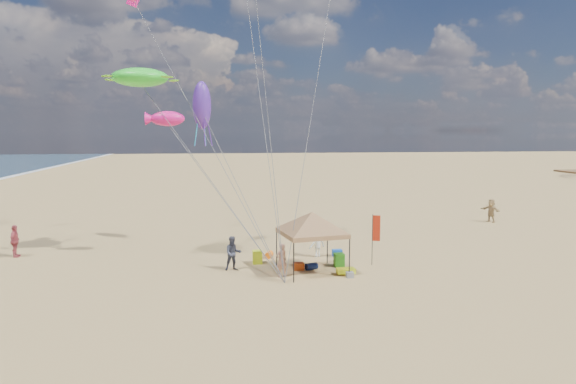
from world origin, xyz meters
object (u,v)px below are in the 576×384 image
(chair_green, at_px, (339,260))
(feather_flag, at_px, (375,231))
(cooler_blue, at_px, (337,253))
(person_near_a, at_px, (281,260))
(chair_yellow, at_px, (257,257))
(person_near_c, at_px, (317,243))
(canopy_tent, at_px, (312,214))
(beach_cart, at_px, (346,271))
(person_far_c, at_px, (491,210))
(person_near_b, at_px, (233,253))
(cooler_red, at_px, (298,266))
(person_far_a, at_px, (15,241))

(chair_green, bearing_deg, feather_flag, -0.05)
(cooler_blue, bearing_deg, chair_green, -100.81)
(person_near_a, bearing_deg, chair_yellow, -97.14)
(feather_flag, distance_m, person_near_c, 3.62)
(canopy_tent, xyz_separation_m, cooler_blue, (2.04, 3.05, -2.75))
(person_near_a, bearing_deg, cooler_blue, -161.11)
(chair_yellow, bearing_deg, beach_cart, -33.60)
(cooler_blue, xyz_separation_m, beach_cart, (-0.45, -3.74, 0.01))
(person_near_a, relative_size, person_far_c, 0.91)
(chair_green, xyz_separation_m, person_near_b, (-5.51, 0.06, 0.53))
(chair_green, bearing_deg, person_near_b, 179.39)
(person_near_b, distance_m, person_far_c, 23.18)
(feather_flag, distance_m, cooler_red, 4.47)
(person_near_a, distance_m, person_near_b, 2.77)
(cooler_blue, bearing_deg, person_far_c, 32.05)
(person_near_c, bearing_deg, chair_yellow, -7.60)
(beach_cart, xyz_separation_m, person_near_b, (-5.48, 1.60, 0.68))
(person_far_c, bearing_deg, person_far_a, -102.90)
(chair_green, relative_size, person_far_a, 0.38)
(chair_green, bearing_deg, person_near_a, -155.06)
(person_far_a, bearing_deg, cooler_red, -107.83)
(canopy_tent, relative_size, cooler_red, 10.47)
(cooler_blue, height_order, person_far_c, person_far_c)
(canopy_tent, height_order, cooler_red, canopy_tent)
(person_far_a, bearing_deg, beach_cart, -109.28)
(chair_green, bearing_deg, canopy_tent, -152.27)
(person_near_b, bearing_deg, chair_yellow, 32.19)
(person_near_b, bearing_deg, person_far_c, 19.83)
(chair_yellow, height_order, person_far_c, person_far_c)
(cooler_red, height_order, chair_yellow, chair_yellow)
(person_near_a, bearing_deg, person_near_c, -150.41)
(beach_cart, xyz_separation_m, person_near_c, (-0.71, 3.74, 0.57))
(chair_green, height_order, person_near_c, person_near_c)
(canopy_tent, bearing_deg, person_far_a, 161.42)
(cooler_red, height_order, person_near_a, person_near_a)
(person_near_a, relative_size, person_near_b, 0.95)
(cooler_blue, bearing_deg, person_near_a, -134.62)
(chair_green, height_order, person_far_a, person_far_a)
(cooler_blue, bearing_deg, canopy_tent, -123.79)
(feather_flag, bearing_deg, chair_yellow, 168.73)
(person_near_b, bearing_deg, cooler_blue, 10.90)
(chair_green, distance_m, person_near_a, 3.59)
(person_near_b, distance_m, person_far_a, 12.83)
(cooler_red, bearing_deg, chair_yellow, 141.32)
(chair_green, height_order, person_far_c, person_far_c)
(feather_flag, xyz_separation_m, person_far_c, (12.88, 11.21, -0.92))
(canopy_tent, height_order, person_near_c, canopy_tent)
(beach_cart, xyz_separation_m, person_far_a, (-17.51, 6.04, 0.72))
(person_near_c, bearing_deg, feather_flag, 116.95)
(chair_green, relative_size, person_near_a, 0.42)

